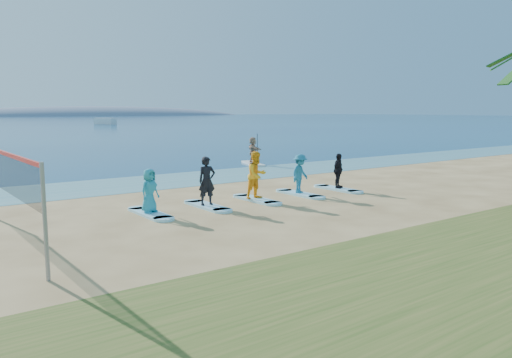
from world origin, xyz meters
TOP-DOWN VIEW (x-y plane):
  - ground at (0.00, 0.00)m, footprint 600.00×600.00m
  - shallow_water at (0.00, 10.50)m, footprint 600.00×600.00m
  - island_ridge at (95.00, 300.00)m, footprint 220.00×56.00m
  - volleyball_net at (-8.92, 2.97)m, footprint 0.22×9.09m
  - paddleboard at (7.75, 14.09)m, footprint 1.60×3.07m
  - paddleboarder at (7.75, 14.09)m, footprint 0.78×1.62m
  - boat_offshore_b at (31.38, 108.30)m, footprint 3.98×6.38m
  - surfboard_0 at (-4.35, 3.36)m, footprint 0.70×2.20m
  - student_0 at (-4.35, 3.36)m, footprint 0.86×0.72m
  - surfboard_1 at (-2.10, 3.36)m, footprint 0.70×2.20m
  - student_1 at (-2.10, 3.36)m, footprint 0.70×0.51m
  - surfboard_2 at (0.16, 3.36)m, footprint 0.70×2.20m
  - student_2 at (0.16, 3.36)m, footprint 0.97×0.79m
  - surfboard_3 at (2.41, 3.36)m, footprint 0.70×2.20m
  - student_3 at (2.41, 3.36)m, footprint 1.19×0.92m
  - surfboard_4 at (4.66, 3.36)m, footprint 0.70×2.20m
  - student_4 at (4.66, 3.36)m, footprint 0.98×0.70m

SIDE VIEW (x-z plane):
  - ground at x=0.00m, z-range 0.00..0.00m
  - island_ridge at x=95.00m, z-range -9.00..9.00m
  - boat_offshore_b at x=31.38m, z-range -0.79..0.79m
  - shallow_water at x=0.00m, z-range 0.01..0.01m
  - surfboard_0 at x=-4.35m, z-range 0.00..0.09m
  - surfboard_1 at x=-2.10m, z-range 0.00..0.09m
  - surfboard_2 at x=0.16m, z-range 0.00..0.09m
  - surfboard_3 at x=2.41m, z-range 0.00..0.09m
  - surfboard_4 at x=4.66m, z-range 0.00..0.09m
  - paddleboard at x=7.75m, z-range 0.00..0.12m
  - student_0 at x=-4.35m, z-range 0.09..1.59m
  - student_4 at x=4.66m, z-range 0.09..1.63m
  - student_3 at x=2.41m, z-range 0.09..1.72m
  - paddleboarder at x=7.75m, z-range 0.12..1.79m
  - student_1 at x=-2.10m, z-range 0.09..1.87m
  - student_2 at x=0.16m, z-range 0.09..1.95m
  - volleyball_net at x=-8.92m, z-range 0.65..3.15m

